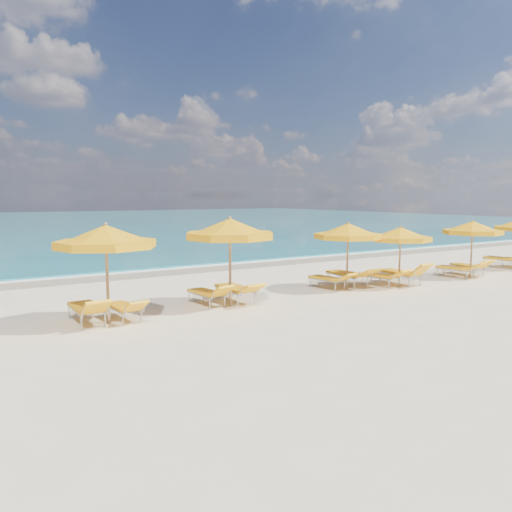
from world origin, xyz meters
TOP-DOWN VIEW (x-y plane):
  - ground_plane at (0.00, 0.00)m, footprint 120.00×120.00m
  - ocean at (0.00, 48.00)m, footprint 120.00×80.00m
  - wet_sand_band at (0.00, 7.40)m, footprint 120.00×2.60m
  - foam_line at (0.00, 8.20)m, footprint 120.00×1.20m
  - whitecap_near at (-6.00, 17.00)m, footprint 14.00×0.36m
  - whitecap_far at (8.00, 24.00)m, footprint 18.00×0.30m
  - umbrella_2 at (-5.28, -0.02)m, footprint 2.73×2.73m
  - umbrella_3 at (-1.77, 0.06)m, footprint 2.86×2.86m
  - umbrella_4 at (2.89, 0.29)m, footprint 2.48×2.48m
  - umbrella_5 at (4.75, -0.34)m, footprint 2.31×2.31m
  - umbrella_6 at (8.71, -0.36)m, footprint 2.66×2.66m
  - lounger_2_left at (-5.73, 0.28)m, footprint 0.68×1.93m
  - lounger_2_right at (-4.84, 0.14)m, footprint 0.72×1.70m
  - lounger_3_left at (-2.24, 0.59)m, footprint 0.75×1.78m
  - lounger_3_right at (-1.31, 0.53)m, footprint 0.68×2.02m
  - lounger_4_left at (2.42, 0.70)m, footprint 0.86×1.81m
  - lounger_4_right at (3.40, 0.78)m, footprint 0.74×2.11m
  - lounger_5_left at (4.37, 0.14)m, footprint 0.81×1.85m
  - lounger_5_right at (5.24, 0.02)m, footprint 0.73×2.01m
  - lounger_6_left at (8.18, -0.10)m, footprint 0.93×1.88m
  - lounger_6_right at (9.19, 0.07)m, footprint 0.80×1.83m
  - lounger_7_left at (12.18, 0.39)m, footprint 0.92×2.07m

SIDE VIEW (x-z plane):
  - ground_plane at x=0.00m, z-range 0.00..0.00m
  - ocean at x=0.00m, z-range -0.15..0.15m
  - wet_sand_band at x=0.00m, z-range -0.01..0.01m
  - foam_line at x=0.00m, z-range -0.01..0.01m
  - whitecap_near at x=-6.00m, z-range -0.03..0.03m
  - whitecap_far at x=8.00m, z-range -0.03..0.03m
  - lounger_2_right at x=-4.84m, z-range -0.14..0.53m
  - lounger_4_left at x=2.42m, z-range -0.13..0.54m
  - lounger_3_left at x=-2.24m, z-range -0.16..0.58m
  - lounger_5_left at x=4.37m, z-range -0.14..0.57m
  - lounger_6_right at x=9.19m, z-range -0.16..0.58m
  - lounger_6_left at x=8.18m, z-range -0.15..0.58m
  - lounger_2_left at x=-5.73m, z-range -0.17..0.63m
  - lounger_3_right at x=-1.31m, z-range -0.14..0.61m
  - lounger_4_right at x=3.40m, z-range -0.14..0.63m
  - lounger_7_left at x=12.18m, z-range -0.19..0.68m
  - lounger_5_right at x=5.24m, z-range -0.21..0.70m
  - umbrella_5 at x=4.75m, z-range 0.76..2.90m
  - umbrella_6 at x=8.71m, z-range 0.79..3.04m
  - umbrella_4 at x=2.89m, z-range 0.81..3.12m
  - umbrella_2 at x=-5.28m, z-range 0.89..3.42m
  - umbrella_3 at x=-1.77m, z-range 0.92..3.52m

